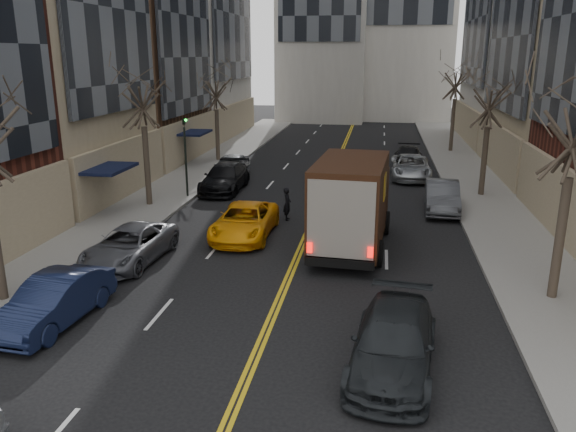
% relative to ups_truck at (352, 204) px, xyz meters
% --- Properties ---
extents(sidewalk_left, '(4.00, 66.00, 0.15)m').
position_rel_ups_truck_xyz_m(sidewalk_left, '(-11.02, 11.90, -1.84)').
color(sidewalk_left, slate).
rests_on(sidewalk_left, ground).
extents(sidewalk_right, '(4.00, 66.00, 0.15)m').
position_rel_ups_truck_xyz_m(sidewalk_right, '(6.98, 11.90, -1.84)').
color(sidewalk_right, slate).
rests_on(sidewalk_right, ground).
extents(tree_lf_mid, '(3.20, 3.20, 8.91)m').
position_rel_ups_truck_xyz_m(tree_lf_mid, '(-10.82, 4.90, 4.68)').
color(tree_lf_mid, '#382D23').
rests_on(tree_lf_mid, sidewalk_left).
extents(tree_lf_far, '(3.20, 3.20, 8.12)m').
position_rel_ups_truck_xyz_m(tree_lf_far, '(-10.82, 17.90, 4.11)').
color(tree_lf_far, '#382D23').
rests_on(tree_lf_far, sidewalk_left).
extents(tree_rt_mid, '(3.20, 3.20, 8.32)m').
position_rel_ups_truck_xyz_m(tree_rt_mid, '(6.78, 9.90, 4.25)').
color(tree_rt_mid, '#382D23').
rests_on(tree_rt_mid, sidewalk_right).
extents(tree_rt_far, '(3.20, 3.20, 9.11)m').
position_rel_ups_truck_xyz_m(tree_rt_far, '(6.78, 24.90, 4.83)').
color(tree_rt_far, '#382D23').
rests_on(tree_rt_far, sidewalk_right).
extents(traffic_signal, '(0.29, 0.26, 4.70)m').
position_rel_ups_truck_xyz_m(traffic_signal, '(-9.42, 6.89, 0.90)').
color(traffic_signal, black).
rests_on(traffic_signal, sidewalk_left).
extents(ups_truck, '(3.21, 7.10, 3.80)m').
position_rel_ups_truck_xyz_m(ups_truck, '(0.00, 0.00, 0.00)').
color(ups_truck, black).
rests_on(ups_truck, ground).
extents(observer_sedan, '(2.58, 5.21, 1.45)m').
position_rel_ups_truck_xyz_m(observer_sedan, '(1.57, -9.11, -1.19)').
color(observer_sedan, black).
rests_on(observer_sedan, ground).
extents(taxi, '(2.38, 5.11, 1.42)m').
position_rel_ups_truck_xyz_m(taxi, '(-4.68, 0.78, -1.21)').
color(taxi, '#F39D0A').
rests_on(taxi, ground).
extents(pedestrian, '(0.46, 0.63, 1.60)m').
position_rel_ups_truck_xyz_m(pedestrian, '(-3.26, 3.65, -1.12)').
color(pedestrian, black).
rests_on(pedestrian, ground).
extents(parked_lf_b, '(1.91, 4.52, 1.45)m').
position_rel_ups_truck_xyz_m(parked_lf_b, '(-8.32, -8.18, -1.19)').
color(parked_lf_b, '#101732').
rests_on(parked_lf_b, ground).
extents(parked_lf_c, '(2.58, 5.03, 1.36)m').
position_rel_ups_truck_xyz_m(parked_lf_c, '(-8.32, -2.98, -1.23)').
color(parked_lf_c, '#515259').
rests_on(parked_lf_c, ground).
extents(parked_lf_d, '(2.23, 5.34, 1.54)m').
position_rel_ups_truck_xyz_m(parked_lf_d, '(-7.85, 9.03, -1.14)').
color(parked_lf_d, black).
rests_on(parked_lf_d, ground).
extents(parked_lf_e, '(1.95, 4.73, 1.60)m').
position_rel_ups_truck_xyz_m(parked_lf_e, '(-8.28, 12.03, -1.11)').
color(parked_lf_e, '#B1B5BA').
rests_on(parked_lf_e, ground).
extents(parked_rt_a, '(1.85, 4.73, 1.54)m').
position_rel_ups_truck_xyz_m(parked_rt_a, '(4.28, 6.49, -1.15)').
color(parked_rt_a, '#45474C').
rests_on(parked_rt_a, ground).
extents(parked_rt_b, '(2.46, 5.33, 1.48)m').
position_rel_ups_truck_xyz_m(parked_rt_b, '(3.08, 14.28, -1.17)').
color(parked_rt_b, '#A8ACB0').
rests_on(parked_rt_b, ground).
extents(parked_rt_c, '(2.21, 4.84, 1.37)m').
position_rel_ups_truck_xyz_m(parked_rt_c, '(3.08, 18.31, -1.23)').
color(parked_rt_c, black).
rests_on(parked_rt_c, ground).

